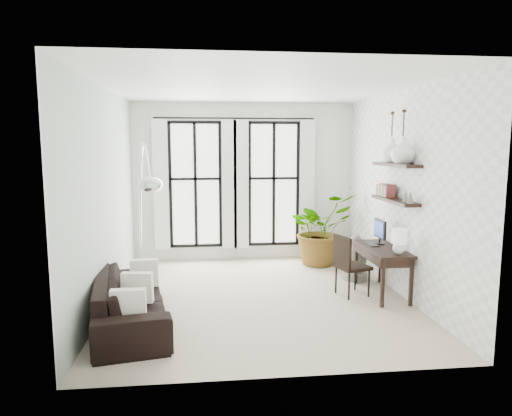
{
  "coord_description": "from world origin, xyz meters",
  "views": [
    {
      "loc": [
        -0.78,
        -6.81,
        2.34
      ],
      "look_at": [
        -0.0,
        0.3,
        1.36
      ],
      "focal_mm": 32.0,
      "sensor_mm": 36.0,
      "label": 1
    }
  ],
  "objects": [
    {
      "name": "wall_back",
      "position": [
        0.0,
        2.5,
        1.6
      ],
      "size": [
        4.5,
        0.0,
        4.5
      ],
      "primitive_type": "plane",
      "rotation": [
        1.57,
        0.0,
        0.0
      ],
      "color": "white",
      "rests_on": "floor"
    },
    {
      "name": "desk",
      "position": [
        1.95,
        -0.13,
        0.71
      ],
      "size": [
        0.54,
        1.28,
        1.15
      ],
      "color": "black",
      "rests_on": "floor"
    },
    {
      "name": "windows",
      "position": [
        -0.2,
        2.43,
        1.56
      ],
      "size": [
        3.26,
        0.13,
        2.65
      ],
      "color": "white",
      "rests_on": "wall_back"
    },
    {
      "name": "plant",
      "position": [
        1.43,
        1.86,
        0.71
      ],
      "size": [
        1.61,
        1.53,
        1.42
      ],
      "primitive_type": "imported",
      "rotation": [
        0.0,
        0.0,
        0.42
      ],
      "color": "#2D7228",
      "rests_on": "floor"
    },
    {
      "name": "vase_a",
      "position": [
        2.11,
        -0.33,
        2.27
      ],
      "size": [
        0.37,
        0.37,
        0.38
      ],
      "primitive_type": "imported",
      "color": "white",
      "rests_on": "shelf_upper"
    },
    {
      "name": "wall_left",
      "position": [
        -2.25,
        0.0,
        1.6
      ],
      "size": [
        0.0,
        5.0,
        5.0
      ],
      "primitive_type": "plane",
      "rotation": [
        1.57,
        0.0,
        1.57
      ],
      "color": "#A8BCAD",
      "rests_on": "floor"
    },
    {
      "name": "buddha",
      "position": [
        1.8,
        0.77,
        0.33
      ],
      "size": [
        0.44,
        0.44,
        0.79
      ],
      "color": "gray",
      "rests_on": "floor"
    },
    {
      "name": "floor",
      "position": [
        0.0,
        0.0,
        0.0
      ],
      "size": [
        5.0,
        5.0,
        0.0
      ],
      "primitive_type": "plane",
      "color": "#BBAC95",
      "rests_on": "ground"
    },
    {
      "name": "arc_lamp",
      "position": [
        -1.7,
        0.03,
        1.86
      ],
      "size": [
        0.74,
        2.12,
        2.39
      ],
      "color": "silver",
      "rests_on": "floor"
    },
    {
      "name": "wall_right",
      "position": [
        2.25,
        0.0,
        1.6
      ],
      "size": [
        0.0,
        5.0,
        5.0
      ],
      "primitive_type": "plane",
      "rotation": [
        1.57,
        0.0,
        -1.57
      ],
      "color": "white",
      "rests_on": "floor"
    },
    {
      "name": "desk_chair",
      "position": [
        1.4,
        -0.08,
        0.55
      ],
      "size": [
        0.57,
        0.57,
        0.96
      ],
      "rotation": [
        0.0,
        0.0,
        0.28
      ],
      "color": "black",
      "rests_on": "floor"
    },
    {
      "name": "throw_pillows",
      "position": [
        -1.7,
        -0.91,
        0.5
      ],
      "size": [
        0.4,
        1.52,
        0.4
      ],
      "color": "white",
      "rests_on": "sofa"
    },
    {
      "name": "sofa",
      "position": [
        -1.8,
        -0.91,
        0.33
      ],
      "size": [
        1.27,
        2.37,
        0.66
      ],
      "primitive_type": "imported",
      "rotation": [
        0.0,
        0.0,
        1.75
      ],
      "color": "black",
      "rests_on": "floor"
    },
    {
      "name": "ceiling",
      "position": [
        0.0,
        0.0,
        3.2
      ],
      "size": [
        5.0,
        5.0,
        0.0
      ],
      "primitive_type": "plane",
      "color": "white",
      "rests_on": "wall_back"
    },
    {
      "name": "vase_b",
      "position": [
        2.11,
        0.07,
        2.27
      ],
      "size": [
        0.37,
        0.37,
        0.38
      ],
      "primitive_type": "imported",
      "color": "white",
      "rests_on": "shelf_upper"
    },
    {
      "name": "wall_shelves",
      "position": [
        2.11,
        -0.04,
        1.73
      ],
      "size": [
        0.25,
        1.3,
        0.6
      ],
      "color": "black",
      "rests_on": "wall_right"
    }
  ]
}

